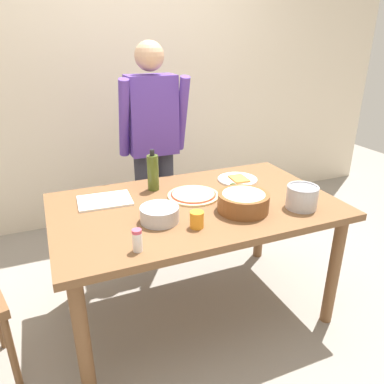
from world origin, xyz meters
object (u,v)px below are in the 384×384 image
(popcorn_bowl, at_px, (243,200))
(cutting_board_white, at_px, (105,201))
(avocado, at_px, (233,189))
(mixing_bowl_steel, at_px, (160,214))
(pizza_raw_on_board, at_px, (193,195))
(steel_pot, at_px, (302,197))
(cup_orange, at_px, (197,220))
(person_cook, at_px, (153,141))
(plate_with_slice, at_px, (238,179))
(salt_shaker, at_px, (137,240))
(dining_table, at_px, (195,217))
(olive_oil_bottle, at_px, (153,172))

(popcorn_bowl, height_order, cutting_board_white, popcorn_bowl)
(avocado, bearing_deg, mixing_bowl_steel, -161.62)
(pizza_raw_on_board, xyz_separation_m, mixing_bowl_steel, (-0.28, -0.23, 0.03))
(steel_pot, bearing_deg, avocado, 128.98)
(cup_orange, distance_m, cutting_board_white, 0.61)
(pizza_raw_on_board, bearing_deg, person_cook, 93.40)
(popcorn_bowl, bearing_deg, plate_with_slice, 64.36)
(person_cook, bearing_deg, cup_orange, -95.16)
(mixing_bowl_steel, xyz_separation_m, salt_shaker, (-0.18, -0.23, 0.01))
(dining_table, relative_size, plate_with_slice, 6.15)
(person_cook, relative_size, cutting_board_white, 5.40)
(pizza_raw_on_board, relative_size, avocado, 4.37)
(olive_oil_bottle, bearing_deg, plate_with_slice, -6.45)
(cutting_board_white, relative_size, avocado, 4.29)
(popcorn_bowl, distance_m, salt_shaker, 0.66)
(pizza_raw_on_board, distance_m, olive_oil_bottle, 0.29)
(popcorn_bowl, distance_m, olive_oil_bottle, 0.60)
(plate_with_slice, relative_size, olive_oil_bottle, 1.02)
(mixing_bowl_steel, height_order, cutting_board_white, mixing_bowl_steel)
(person_cook, distance_m, olive_oil_bottle, 0.49)
(mixing_bowl_steel, bearing_deg, plate_with_slice, 28.74)
(cup_orange, distance_m, salt_shaker, 0.34)
(pizza_raw_on_board, xyz_separation_m, cutting_board_white, (-0.50, 0.13, -0.00))
(person_cook, bearing_deg, steel_pot, -62.84)
(plate_with_slice, relative_size, popcorn_bowl, 0.93)
(mixing_bowl_steel, bearing_deg, person_cook, 74.74)
(person_cook, bearing_deg, mixing_bowl_steel, -105.26)
(avocado, bearing_deg, cup_orange, -140.29)
(steel_pot, bearing_deg, salt_shaker, -174.69)
(pizza_raw_on_board, height_order, olive_oil_bottle, olive_oil_bottle)
(person_cook, distance_m, popcorn_bowl, 0.98)
(popcorn_bowl, distance_m, cutting_board_white, 0.79)
(mixing_bowl_steel, bearing_deg, olive_oil_bottle, 77.09)
(popcorn_bowl, bearing_deg, person_cook, 102.83)
(person_cook, relative_size, avocado, 23.14)
(person_cook, xyz_separation_m, steel_pot, (0.53, -1.04, -0.11))
(dining_table, bearing_deg, salt_shaker, -139.70)
(popcorn_bowl, xyz_separation_m, cutting_board_white, (-0.68, 0.41, -0.06))
(person_cook, distance_m, avocado, 0.78)
(pizza_raw_on_board, bearing_deg, cutting_board_white, 165.54)
(dining_table, bearing_deg, plate_with_slice, 29.45)
(cup_orange, xyz_separation_m, avocado, (0.37, 0.30, -0.01))
(cup_orange, bearing_deg, person_cook, 84.84)
(person_cook, distance_m, pizza_raw_on_board, 0.69)
(cutting_board_white, bearing_deg, plate_with_slice, 0.29)
(pizza_raw_on_board, bearing_deg, mixing_bowl_steel, -141.25)
(salt_shaker, height_order, cutting_board_white, salt_shaker)
(olive_oil_bottle, bearing_deg, avocado, -30.87)
(pizza_raw_on_board, distance_m, cutting_board_white, 0.52)
(plate_with_slice, height_order, olive_oil_bottle, olive_oil_bottle)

